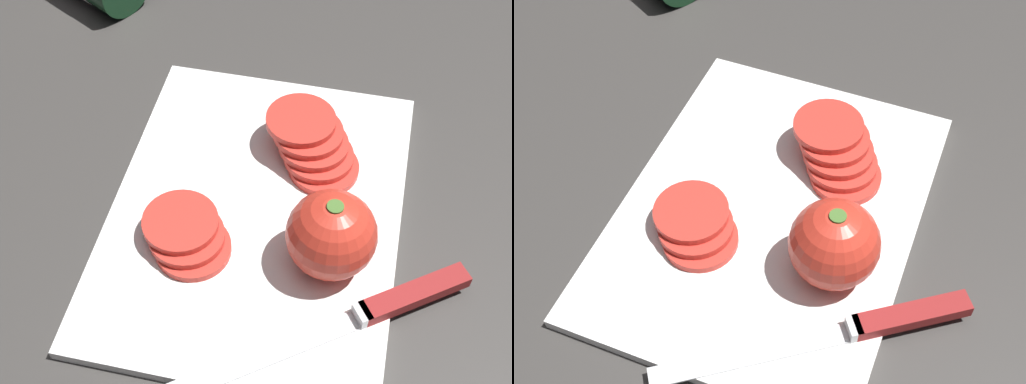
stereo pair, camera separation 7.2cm
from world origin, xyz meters
The scene contains 6 objects.
ground_plane centered at (0.00, 0.00, 0.00)m, with size 3.00×3.00×0.00m, color #383533.
cutting_board centered at (0.05, 0.03, 0.01)m, with size 0.40×0.30×0.01m.
whole_tomato centered at (0.00, -0.05, 0.06)m, with size 0.09×0.09×0.09m.
knife centered at (-0.04, -0.12, 0.02)m, with size 0.19×0.26×0.01m.
tomato_slice_stack_near centered at (-0.01, 0.09, 0.02)m, with size 0.09×0.09×0.03m.
tomato_slice_stack_far centered at (0.13, -0.02, 0.03)m, with size 0.11×0.11×0.04m.
Camera 1 is at (-0.39, -0.07, 0.61)m, focal length 50.00 mm.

